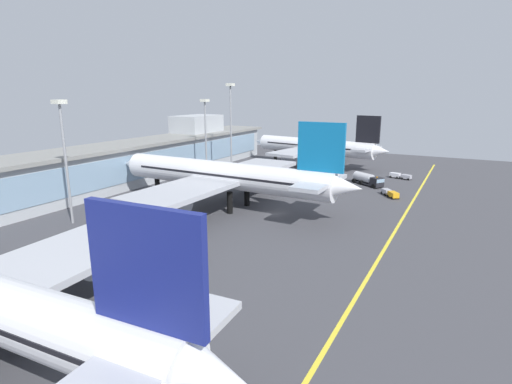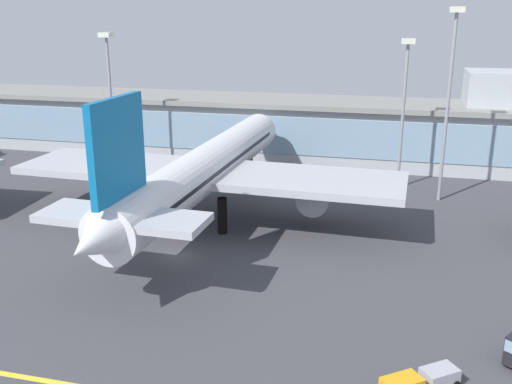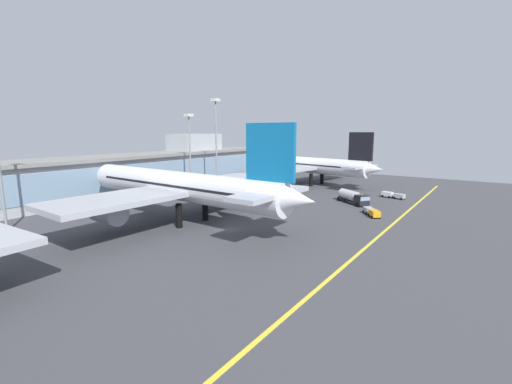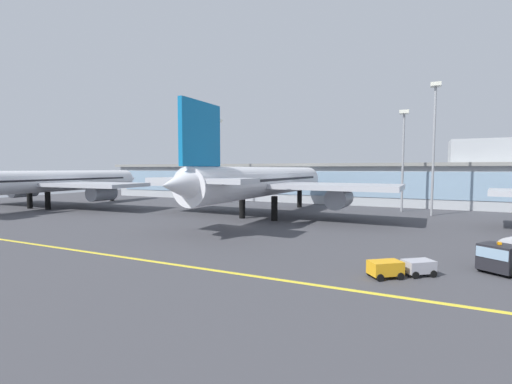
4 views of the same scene
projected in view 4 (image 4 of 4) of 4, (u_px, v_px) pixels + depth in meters
name	position (u px, v px, depth m)	size (l,w,h in m)	color
ground_plane	(241.00, 226.00, 54.36)	(182.41, 182.41, 0.00)	#424247
taxiway_centreline_stripe	(137.00, 259.00, 34.50)	(145.93, 0.50, 0.01)	yellow
terminal_building	(325.00, 181.00, 93.09)	(133.30, 14.00, 15.46)	#ADB2B7
airliner_near_left	(51.00, 182.00, 79.79)	(46.61, 54.44, 16.21)	black
airliner_near_right	(266.00, 182.00, 63.93)	(46.60, 55.21, 17.65)	black
service_truck_far	(401.00, 267.00, 28.84)	(5.36, 4.66, 1.40)	black
apron_light_mast_west	(434.00, 130.00, 65.40)	(1.80, 1.80, 24.86)	gray
apron_light_mast_centre	(218.00, 148.00, 89.05)	(1.80, 1.80, 21.34)	gray
apron_light_mast_east	(403.00, 144.00, 71.94)	(1.80, 1.80, 20.85)	gray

